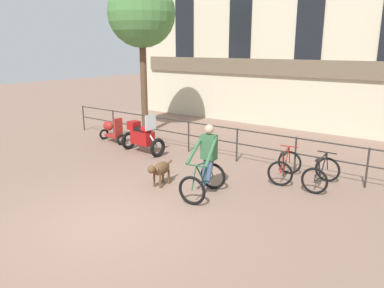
# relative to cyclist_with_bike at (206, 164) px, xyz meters

# --- Properties ---
(ground_plane) EXTENTS (60.00, 60.00, 0.00)m
(ground_plane) POSITION_rel_cyclist_with_bike_xyz_m (-0.77, -2.41, -0.76)
(ground_plane) COLOR #846656
(canal_railing) EXTENTS (15.05, 0.05, 1.05)m
(canal_railing) POSITION_rel_cyclist_with_bike_xyz_m (-0.77, 2.79, -0.05)
(canal_railing) COLOR #2D2B28
(canal_railing) RESTS_ON ground_plane
(building_facade) EXTENTS (18.00, 0.72, 9.03)m
(building_facade) POSITION_rel_cyclist_with_bike_xyz_m (-0.77, 8.58, 3.73)
(building_facade) COLOR beige
(building_facade) RESTS_ON ground_plane
(cyclist_with_bike) EXTENTS (0.84, 1.26, 1.70)m
(cyclist_with_bike) POSITION_rel_cyclist_with_bike_xyz_m (0.00, 0.00, 0.00)
(cyclist_with_bike) COLOR black
(cyclist_with_bike) RESTS_ON ground_plane
(dog) EXTENTS (0.34, 1.02, 0.64)m
(dog) POSITION_rel_cyclist_with_bike_xyz_m (-1.26, -0.22, -0.32)
(dog) COLOR brown
(dog) RESTS_ON ground_plane
(parked_motorcycle) EXTENTS (1.62, 0.74, 1.35)m
(parked_motorcycle) POSITION_rel_cyclist_with_bike_xyz_m (-3.79, 1.74, -0.20)
(parked_motorcycle) COLOR black
(parked_motorcycle) RESTS_ON ground_plane
(parked_bicycle_near_lamp) EXTENTS (0.84, 1.21, 0.86)m
(parked_bicycle_near_lamp) POSITION_rel_cyclist_with_bike_xyz_m (1.10, 2.14, -0.41)
(parked_bicycle_near_lamp) COLOR black
(parked_bicycle_near_lamp) RESTS_ON ground_plane
(parked_bicycle_mid_left) EXTENTS (0.68, 1.12, 0.86)m
(parked_bicycle_mid_left) POSITION_rel_cyclist_with_bike_xyz_m (2.06, 2.14, -0.41)
(parked_bicycle_mid_left) COLOR black
(parked_bicycle_mid_left) RESTS_ON ground_plane
(parked_scooter) EXTENTS (1.33, 0.61, 0.96)m
(parked_scooter) POSITION_rel_cyclist_with_bike_xyz_m (-5.75, 2.13, -0.30)
(parked_scooter) COLOR black
(parked_scooter) RESTS_ON ground_plane
(tree_canalside_left) EXTENTS (2.60, 2.60, 6.01)m
(tree_canalside_left) POSITION_rel_cyclist_with_bike_xyz_m (-5.78, 3.95, 3.91)
(tree_canalside_left) COLOR brown
(tree_canalside_left) RESTS_ON ground_plane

